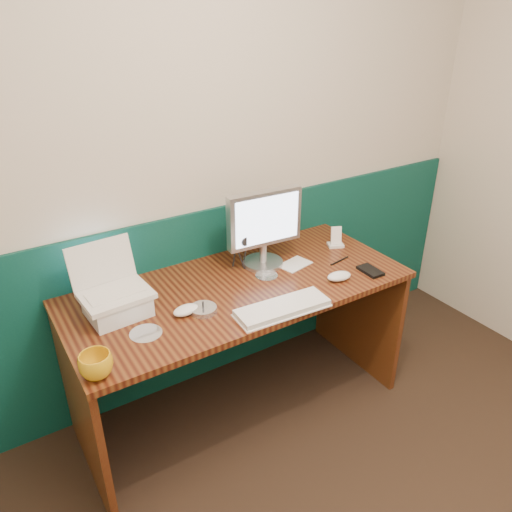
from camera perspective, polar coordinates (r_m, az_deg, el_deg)
back_wall at (r=2.43m, az=-6.52°, el=10.73°), size 3.50×0.04×2.50m
wainscot at (r=2.72m, az=-5.59°, el=-4.63°), size 3.48×0.02×1.00m
desk at (r=2.53m, az=-1.84°, el=-10.72°), size 1.60×0.70×0.75m
laptop_riser at (r=2.17m, az=-15.55°, el=-5.52°), size 0.25×0.22×0.08m
laptop at (r=2.10m, az=-16.08°, el=-1.90°), size 0.29×0.23×0.23m
monitor at (r=2.42m, az=0.83°, el=3.06°), size 0.39×0.13×0.38m
keyboard at (r=2.14m, az=3.04°, el=-6.01°), size 0.42×0.16×0.02m
mouse_right at (r=2.39m, az=9.48°, el=-2.29°), size 0.13×0.09×0.04m
mouse_left at (r=2.13m, az=-8.02°, el=-6.13°), size 0.12×0.08×0.04m
mug at (r=1.86m, az=-17.82°, el=-11.82°), size 0.13×0.13×0.09m
camcorder at (r=2.45m, az=-1.85°, el=0.82°), size 0.11×0.14×0.19m
cd_spindle at (r=2.14m, az=-6.05°, el=-6.10°), size 0.11×0.11×0.02m
cd_loose_a at (r=2.05m, az=-12.48°, el=-8.60°), size 0.13×0.13×0.00m
cd_loose_b at (r=2.40m, az=1.21°, el=-2.22°), size 0.11×0.11×0.00m
pen at (r=2.56m, az=9.53°, el=-0.54°), size 0.13×0.03×0.01m
papers at (r=2.51m, az=4.47°, el=-0.95°), size 0.18×0.14×0.00m
dock at (r=2.72m, az=9.06°, el=1.26°), size 0.10×0.09×0.02m
music_player at (r=2.69m, az=9.15°, el=2.34°), size 0.06×0.05×0.10m
pda at (r=2.49m, az=12.94°, el=-1.65°), size 0.08×0.13×0.01m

